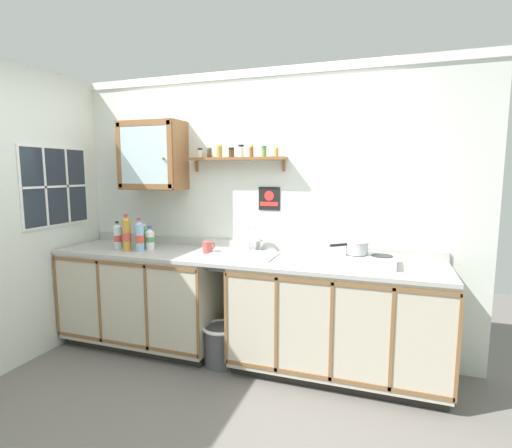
# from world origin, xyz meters

# --- Properties ---
(floor) EXTENTS (6.35, 6.35, 0.00)m
(floor) POSITION_xyz_m (0.00, 0.00, 0.00)
(floor) COLOR slate
(floor) RESTS_ON ground
(back_wall) EXTENTS (3.95, 0.07, 2.50)m
(back_wall) POSITION_xyz_m (0.00, 0.71, 1.26)
(back_wall) COLOR silver
(back_wall) RESTS_ON ground
(side_wall_left) EXTENTS (0.05, 3.48, 2.50)m
(side_wall_left) POSITION_xyz_m (-1.70, -0.26, 1.25)
(side_wall_left) COLOR silver
(side_wall_left) RESTS_ON ground
(lower_cabinet_run) EXTENTS (1.47, 0.64, 0.88)m
(lower_cabinet_run) POSITION_xyz_m (-0.93, 0.37, 0.44)
(lower_cabinet_run) COLOR black
(lower_cabinet_run) RESTS_ON ground
(lower_cabinet_run_right) EXTENTS (1.65, 0.64, 0.88)m
(lower_cabinet_run_right) POSITION_xyz_m (0.84, 0.37, 0.44)
(lower_cabinet_run_right) COLOR black
(lower_cabinet_run_right) RESTS_ON ground
(countertop) EXTENTS (3.31, 0.66, 0.03)m
(countertop) POSITION_xyz_m (0.00, 0.37, 0.90)
(countertop) COLOR #B2B2AD
(countertop) RESTS_ON lower_cabinet_run
(backsplash) EXTENTS (3.31, 0.02, 0.08)m
(backsplash) POSITION_xyz_m (0.00, 0.67, 0.95)
(backsplash) COLOR #B2B2AD
(backsplash) RESTS_ON countertop
(sink) EXTENTS (0.57, 0.46, 0.42)m
(sink) POSITION_xyz_m (0.04, 0.41, 0.90)
(sink) COLOR silver
(sink) RESTS_ON countertop
(hot_plate_stove) EXTENTS (0.40, 0.33, 0.08)m
(hot_plate_stove) POSITION_xyz_m (1.06, 0.39, 0.95)
(hot_plate_stove) COLOR silver
(hot_plate_stove) RESTS_ON countertop
(saucepan) EXTENTS (0.28, 0.25, 0.10)m
(saucepan) POSITION_xyz_m (0.97, 0.41, 1.04)
(saucepan) COLOR silver
(saucepan) RESTS_ON hot_plate_stove
(bottle_water_blue_0) EXTENTS (0.08, 0.08, 0.30)m
(bottle_water_blue_0) POSITION_xyz_m (-0.89, 0.27, 1.04)
(bottle_water_blue_0) COLOR #8CB7E0
(bottle_water_blue_0) RESTS_ON countertop
(bottle_soda_green_1) EXTENTS (0.08, 0.08, 0.23)m
(bottle_soda_green_1) POSITION_xyz_m (-0.94, 0.41, 1.01)
(bottle_soda_green_1) COLOR #4CB266
(bottle_soda_green_1) RESTS_ON countertop
(bottle_opaque_white_2) EXTENTS (0.08, 0.08, 0.22)m
(bottle_opaque_white_2) POSITION_xyz_m (-0.85, 0.36, 1.01)
(bottle_opaque_white_2) COLOR white
(bottle_opaque_white_2) RESTS_ON countertop
(bottle_detergent_teal_3) EXTENTS (0.08, 0.08, 0.24)m
(bottle_detergent_teal_3) POSITION_xyz_m (-1.14, 0.40, 1.02)
(bottle_detergent_teal_3) COLOR teal
(bottle_detergent_teal_3) RESTS_ON countertop
(bottle_water_clear_4) EXTENTS (0.07, 0.07, 0.26)m
(bottle_water_clear_4) POSITION_xyz_m (-1.14, 0.29, 1.03)
(bottle_water_clear_4) COLOR silver
(bottle_water_clear_4) RESTS_ON countertop
(bottle_juice_amber_5) EXTENTS (0.08, 0.08, 0.33)m
(bottle_juice_amber_5) POSITION_xyz_m (-1.01, 0.25, 1.06)
(bottle_juice_amber_5) COLOR gold
(bottle_juice_amber_5) RESTS_ON countertop
(mug) EXTENTS (0.09, 0.12, 0.10)m
(mug) POSITION_xyz_m (-0.28, 0.40, 0.96)
(mug) COLOR #B24C47
(mug) RESTS_ON countertop
(wall_cabinet) EXTENTS (0.59, 0.32, 0.62)m
(wall_cabinet) POSITION_xyz_m (-0.90, 0.54, 1.76)
(wall_cabinet) COLOR brown
(spice_shelf) EXTENTS (0.90, 0.14, 0.23)m
(spice_shelf) POSITION_xyz_m (-0.10, 0.61, 1.75)
(spice_shelf) COLOR brown
(warning_sign) EXTENTS (0.20, 0.01, 0.21)m
(warning_sign) POSITION_xyz_m (0.19, 0.68, 1.38)
(warning_sign) COLOR black
(window) EXTENTS (0.03, 0.74, 0.72)m
(window) POSITION_xyz_m (-1.67, 0.14, 1.48)
(window) COLOR #262D38
(trash_bin) EXTENTS (0.33, 0.33, 0.34)m
(trash_bin) POSITION_xyz_m (-0.09, 0.23, 0.18)
(trash_bin) COLOR #4C4C51
(trash_bin) RESTS_ON ground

